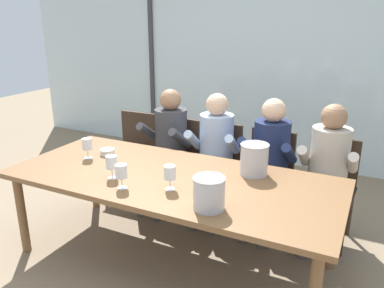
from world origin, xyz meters
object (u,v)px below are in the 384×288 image
(dining_table, at_px, (171,183))
(person_navy_polo, at_px, (268,158))
(ice_bucket_primary, at_px, (209,193))
(wine_glass_center_pour, at_px, (121,172))
(ice_bucket_secondary, at_px, (254,159))
(wine_glass_near_bucket, at_px, (170,174))
(chair_right_of_center, at_px, (267,171))
(wine_glass_by_right_taster, at_px, (112,163))
(chair_near_window_right, at_px, (329,181))
(person_beige_jumper, at_px, (327,167))
(chair_near_curtain, at_px, (134,147))
(wine_glass_by_left_taster, at_px, (87,145))
(person_charcoal_jacket, at_px, (167,142))
(chair_left_of_center, at_px, (177,155))
(chair_center, at_px, (218,162))
(person_pale_blue_shirt, at_px, (214,149))
(tasting_bowl, at_px, (107,152))

(dining_table, xyz_separation_m, person_navy_polo, (0.52, 0.81, 0.02))
(ice_bucket_primary, bearing_deg, wine_glass_center_pour, 179.29)
(ice_bucket_secondary, bearing_deg, wine_glass_near_bucket, -129.92)
(chair_right_of_center, relative_size, wine_glass_by_right_taster, 5.05)
(wine_glass_near_bucket, distance_m, wine_glass_center_pour, 0.34)
(chair_near_window_right, relative_size, person_beige_jumper, 0.73)
(chair_near_curtain, height_order, wine_glass_by_left_taster, wine_glass_by_left_taster)
(dining_table, relative_size, person_charcoal_jacket, 2.09)
(chair_left_of_center, distance_m, wine_glass_near_bucket, 1.33)
(chair_left_of_center, distance_m, wine_glass_center_pour, 1.35)
(chair_center, height_order, chair_near_window_right, same)
(person_pale_blue_shirt, relative_size, person_navy_polo, 1.00)
(dining_table, distance_m, ice_bucket_secondary, 0.65)
(chair_center, xyz_separation_m, ice_bucket_primary, (0.48, -1.29, 0.32))
(person_charcoal_jacket, bearing_deg, person_navy_polo, 5.30)
(chair_center, bearing_deg, wine_glass_by_left_taster, -133.73)
(ice_bucket_secondary, bearing_deg, person_pale_blue_shirt, 137.07)
(chair_center, bearing_deg, person_beige_jumper, -8.99)
(chair_right_of_center, bearing_deg, wine_glass_center_pour, -113.62)
(chair_near_window_right, height_order, wine_glass_center_pour, wine_glass_center_pour)
(dining_table, relative_size, person_beige_jumper, 2.09)
(chair_near_curtain, xyz_separation_m, wine_glass_center_pour, (0.80, -1.30, 0.33))
(ice_bucket_secondary, bearing_deg, chair_near_window_right, 51.96)
(tasting_bowl, bearing_deg, dining_table, -12.85)
(dining_table, xyz_separation_m, ice_bucket_primary, (0.46, -0.35, 0.17))
(chair_right_of_center, xyz_separation_m, chair_near_window_right, (0.54, 0.01, 0.00))
(person_pale_blue_shirt, xyz_separation_m, person_navy_polo, (0.52, -0.00, 0.00))
(chair_right_of_center, bearing_deg, person_navy_polo, -70.67)
(person_charcoal_jacket, distance_m, person_navy_polo, 1.03)
(chair_right_of_center, height_order, wine_glass_by_right_taster, wine_glass_by_right_taster)
(dining_table, relative_size, wine_glass_by_right_taster, 14.37)
(ice_bucket_secondary, bearing_deg, chair_center, 131.40)
(person_pale_blue_shirt, relative_size, tasting_bowl, 9.49)
(ice_bucket_secondary, bearing_deg, person_charcoal_jacket, 154.30)
(chair_center, bearing_deg, dining_table, -91.43)
(tasting_bowl, relative_size, wine_glass_by_left_taster, 0.73)
(chair_left_of_center, height_order, tasting_bowl, chair_left_of_center)
(chair_right_of_center, xyz_separation_m, wine_glass_by_left_taster, (-1.31, -0.90, 0.33))
(chair_near_window_right, bearing_deg, ice_bucket_secondary, -124.69)
(ice_bucket_secondary, height_order, wine_glass_by_left_taster, ice_bucket_secondary)
(tasting_bowl, xyz_separation_m, wine_glass_by_right_taster, (0.36, -0.39, 0.09))
(person_charcoal_jacket, height_order, wine_glass_center_pour, person_charcoal_jacket)
(chair_near_curtain, distance_m, wine_glass_center_pour, 1.56)
(chair_center, relative_size, ice_bucket_secondary, 3.64)
(person_pale_blue_shirt, xyz_separation_m, wine_glass_near_bucket, (0.11, -1.03, 0.15))
(chair_near_curtain, xyz_separation_m, ice_bucket_primary, (1.47, -1.31, 0.32))
(chair_center, distance_m, wine_glass_near_bucket, 1.20)
(person_navy_polo, bearing_deg, wine_glass_near_bucket, -110.57)
(person_charcoal_jacket, relative_size, ice_bucket_secondary, 4.96)
(chair_right_of_center, height_order, person_charcoal_jacket, person_charcoal_jacket)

